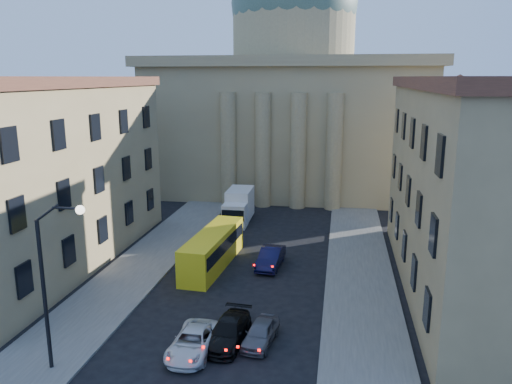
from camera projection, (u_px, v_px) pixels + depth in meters
sidewalk_left at (118, 288)px, 35.37m from camera, size 5.00×60.00×0.15m
sidewalk_right at (362, 306)px, 32.58m from camera, size 5.00×60.00×0.15m
church at (292, 98)px, 67.30m from camera, size 68.02×28.76×36.60m
building_left at (32, 172)px, 38.95m from camera, size 11.60×26.60×14.70m
building_right at (495, 188)px, 33.37m from camera, size 11.60×26.60×14.70m
street_lamp at (52, 274)px, 24.34m from camera, size 2.62×0.44×8.83m
car_left_mid at (193, 342)px, 27.04m from camera, size 2.19×4.65×1.28m
car_right_mid at (228, 331)px, 28.08m from camera, size 2.25×4.78×1.35m
car_right_far at (261, 333)px, 28.02m from camera, size 1.97×3.89×1.27m
car_right_distant at (271, 258)px, 39.33m from camera, size 1.92×4.71×1.52m
city_bus at (213, 248)px, 39.36m from camera, size 2.96×9.93×2.76m
box_truck at (239, 207)px, 51.43m from camera, size 2.46×6.04×3.29m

